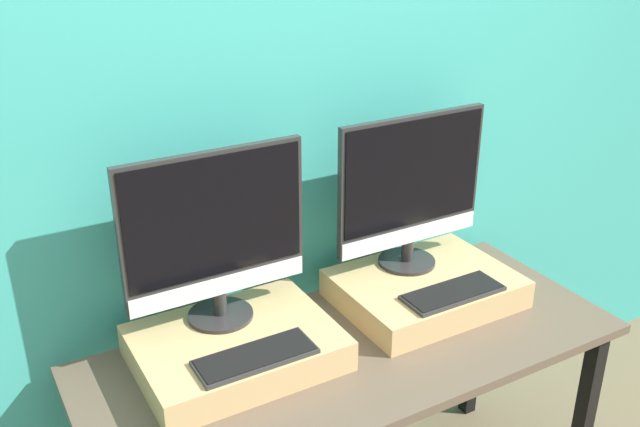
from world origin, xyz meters
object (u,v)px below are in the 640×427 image
at_px(keyboard_left, 256,357).
at_px(monitor_left, 215,233).
at_px(keyboard_right, 453,293).
at_px(monitor_right, 411,187).

bearing_deg(keyboard_left, monitor_left, 90.00).
height_order(monitor_left, keyboard_left, monitor_left).
bearing_deg(monitor_left, keyboard_right, -19.58).
distance_m(monitor_right, keyboard_right, 0.36).
height_order(monitor_left, keyboard_right, monitor_left).
bearing_deg(monitor_right, monitor_left, 180.00).
relative_size(monitor_right, keyboard_right, 1.64).
distance_m(monitor_left, monitor_right, 0.67).
height_order(keyboard_left, keyboard_right, same).
bearing_deg(keyboard_left, keyboard_right, 0.00).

